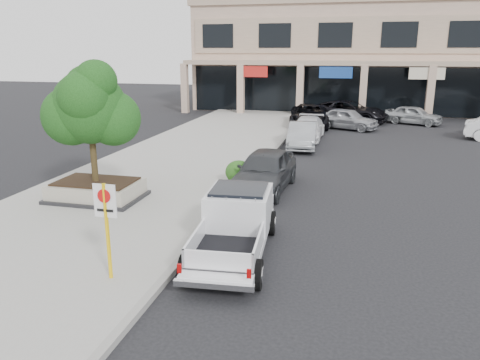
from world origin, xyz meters
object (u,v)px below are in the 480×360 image
(no_parking_sign, at_px, (106,218))
(curb_car_b, at_px, (302,135))
(planter, at_px, (97,190))
(curb_car_a, at_px, (265,170))
(planter_tree, at_px, (95,107))
(lot_car_d, at_px, (348,111))
(pickup_truck, at_px, (234,227))
(curb_car_c, at_px, (307,128))
(curb_car_d, at_px, (309,116))
(lot_car_e, at_px, (414,115))
(lot_car_a, at_px, (347,119))

(no_parking_sign, height_order, curb_car_b, no_parking_sign)
(planter, distance_m, curb_car_a, 6.32)
(planter, xyz_separation_m, planter_tree, (0.13, 0.15, 2.94))
(planter_tree, distance_m, lot_car_d, 23.57)
(pickup_truck, distance_m, curb_car_c, 17.52)
(pickup_truck, xyz_separation_m, lot_car_d, (2.35, 25.26, 0.01))
(curb_car_d, bearing_deg, lot_car_e, 16.62)
(planter_tree, height_order, curb_car_c, planter_tree)
(planter, relative_size, no_parking_sign, 1.39)
(curb_car_c, bearing_deg, planter_tree, -111.51)
(planter_tree, distance_m, pickup_truck, 7.14)
(curb_car_c, distance_m, lot_car_d, 8.07)
(planter_tree, xyz_separation_m, curb_car_b, (5.87, 11.46, -2.70))
(curb_car_a, distance_m, curb_car_c, 11.37)
(pickup_truck, bearing_deg, no_parking_sign, -142.07)
(planter_tree, bearing_deg, lot_car_d, 69.70)
(curb_car_d, distance_m, lot_car_e, 8.00)
(no_parking_sign, height_order, curb_car_d, no_parking_sign)
(curb_car_d, bearing_deg, planter, -112.44)
(no_parking_sign, distance_m, lot_car_e, 29.22)
(planter, bearing_deg, planter_tree, 48.97)
(planter, relative_size, pickup_truck, 0.62)
(lot_car_a, distance_m, lot_car_d, 3.35)
(planter, bearing_deg, lot_car_e, 59.80)
(curb_car_b, height_order, lot_car_e, curb_car_b)
(pickup_truck, height_order, curb_car_b, pickup_truck)
(lot_car_a, xyz_separation_m, lot_car_e, (4.71, 3.49, -0.04))
(curb_car_b, distance_m, curb_car_d, 7.57)
(planter, relative_size, lot_car_a, 0.75)
(curb_car_d, bearing_deg, curb_car_a, -96.35)
(no_parking_sign, distance_m, curb_car_c, 19.92)
(planter_tree, relative_size, pickup_truck, 0.77)
(planter_tree, relative_size, no_parking_sign, 1.74)
(curb_car_c, bearing_deg, lot_car_e, 49.39)
(planter_tree, height_order, curb_car_b, planter_tree)
(lot_car_a, bearing_deg, lot_car_d, 22.48)
(curb_car_b, height_order, lot_car_d, lot_car_d)
(planter_tree, relative_size, lot_car_a, 0.94)
(planter, bearing_deg, curb_car_d, 73.74)
(lot_car_a, bearing_deg, planter, 178.74)
(lot_car_d, bearing_deg, planter_tree, 175.18)
(curb_car_b, bearing_deg, pickup_truck, -94.38)
(curb_car_c, xyz_separation_m, lot_car_d, (2.27, 7.74, 0.16))
(no_parking_sign, xyz_separation_m, curb_car_d, (2.08, 24.53, -0.84))
(curb_car_b, distance_m, curb_car_c, 2.77)
(no_parking_sign, height_order, curb_car_a, no_parking_sign)
(planter_tree, relative_size, curb_car_d, 0.70)
(planter, distance_m, curb_car_c, 15.58)
(planter_tree, relative_size, curb_car_b, 0.93)
(pickup_truck, height_order, lot_car_d, lot_car_d)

